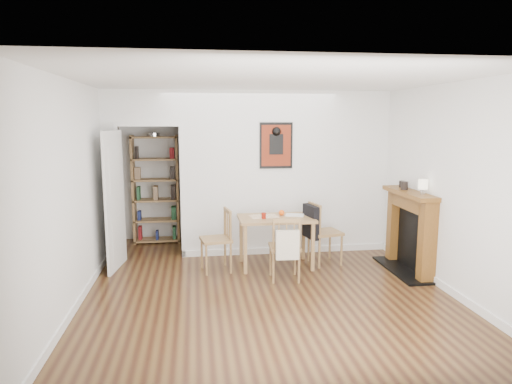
{
  "coord_description": "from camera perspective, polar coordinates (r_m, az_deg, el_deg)",
  "views": [
    {
      "loc": [
        -0.87,
        -5.72,
        2.14
      ],
      "look_at": [
        -0.02,
        0.6,
        1.14
      ],
      "focal_mm": 32.0,
      "sensor_mm": 36.0,
      "label": 1
    }
  ],
  "objects": [
    {
      "name": "chair_right",
      "position": [
        6.92,
        8.48,
        -4.98
      ],
      "size": [
        0.61,
        0.55,
        0.94
      ],
      "color": "olive",
      "rests_on": "ground"
    },
    {
      "name": "ground",
      "position": [
        6.17,
        0.91,
        -11.36
      ],
      "size": [
        5.2,
        5.2,
        0.0
      ],
      "primitive_type": "plane",
      "color": "#553A1B",
      "rests_on": "ground"
    },
    {
      "name": "red_glass",
      "position": [
        6.57,
        0.97,
        -2.97
      ],
      "size": [
        0.07,
        0.07,
        0.09
      ],
      "primitive_type": "cylinder",
      "color": "maroon",
      "rests_on": "dining_table"
    },
    {
      "name": "bookshelf",
      "position": [
        8.17,
        -12.4,
        0.25
      ],
      "size": [
        0.8,
        0.32,
        1.89
      ],
      "color": "#9A7147",
      "rests_on": "ground"
    },
    {
      "name": "mantel_lamp",
      "position": [
        6.48,
        20.16,
        0.81
      ],
      "size": [
        0.13,
        0.13,
        0.2
      ],
      "color": "silver",
      "rests_on": "fireplace"
    },
    {
      "name": "room_shell",
      "position": [
        7.18,
        0.13,
        2.21
      ],
      "size": [
        5.2,
        5.2,
        5.2
      ],
      "color": "silver",
      "rests_on": "ground"
    },
    {
      "name": "ceramic_jar_b",
      "position": [
        7.07,
        17.74,
        0.95
      ],
      "size": [
        0.08,
        0.08,
        0.1
      ],
      "primitive_type": "cylinder",
      "color": "black",
      "rests_on": "fireplace"
    },
    {
      "name": "notebook",
      "position": [
        6.81,
        4.87,
        -2.89
      ],
      "size": [
        0.32,
        0.27,
        0.01
      ],
      "primitive_type": "cube",
      "rotation": [
        0.0,
        0.0,
        -0.3
      ],
      "color": "silver",
      "rests_on": "dining_table"
    },
    {
      "name": "ceramic_jar_a",
      "position": [
        6.84,
        18.07,
        0.77
      ],
      "size": [
        0.1,
        0.1,
        0.12
      ],
      "primitive_type": "cylinder",
      "color": "black",
      "rests_on": "fireplace"
    },
    {
      "name": "chair_left",
      "position": [
        6.55,
        -5.04,
        -6.03
      ],
      "size": [
        0.52,
        0.52,
        0.9
      ],
      "color": "olive",
      "rests_on": "ground"
    },
    {
      "name": "dining_table",
      "position": [
        6.69,
        2.5,
        -3.9
      ],
      "size": [
        1.09,
        0.69,
        0.74
      ],
      "color": "#9A7147",
      "rests_on": "ground"
    },
    {
      "name": "orange_fruit",
      "position": [
        6.79,
        3.22,
        -2.6
      ],
      "size": [
        0.08,
        0.08,
        0.08
      ],
      "primitive_type": "sphere",
      "color": "#FF5A0D",
      "rests_on": "dining_table"
    },
    {
      "name": "chair_front",
      "position": [
        6.19,
        3.61,
        -6.94
      ],
      "size": [
        0.47,
        0.52,
        0.88
      ],
      "color": "olive",
      "rests_on": "ground"
    },
    {
      "name": "fireplace",
      "position": [
        6.86,
        18.78,
        -4.37
      ],
      "size": [
        0.45,
        1.25,
        1.16
      ],
      "color": "brown",
      "rests_on": "ground"
    },
    {
      "name": "placemat",
      "position": [
        6.72,
        0.99,
        -3.06
      ],
      "size": [
        0.44,
        0.35,
        0.0
      ],
      "primitive_type": "cube",
      "rotation": [
        0.0,
        0.0,
        0.14
      ],
      "color": "beige",
      "rests_on": "dining_table"
    }
  ]
}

